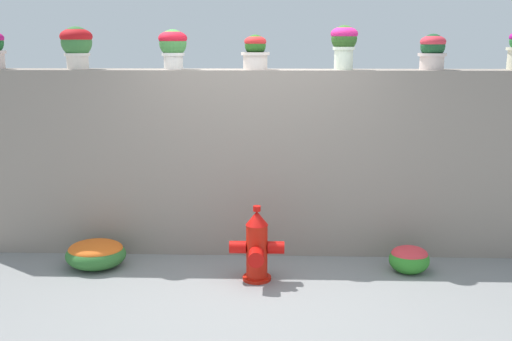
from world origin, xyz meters
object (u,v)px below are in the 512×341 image
(potted_plant_2, at_px, (173,45))
(fire_hydrant, at_px, (257,248))
(potted_plant_4, at_px, (344,42))
(potted_plant_3, at_px, (256,51))
(potted_plant_5, at_px, (433,50))
(flower_bush_right, at_px, (96,253))
(flower_bush_left, at_px, (409,258))
(potted_plant_1, at_px, (77,43))

(potted_plant_2, xyz_separation_m, fire_hydrant, (0.90, -0.91, -1.90))
(potted_plant_2, relative_size, potted_plant_4, 0.92)
(potted_plant_3, relative_size, potted_plant_5, 0.98)
(fire_hydrant, distance_m, flower_bush_right, 1.69)
(fire_hydrant, bearing_deg, flower_bush_right, 169.85)
(potted_plant_5, bearing_deg, flower_bush_left, -112.74)
(potted_plant_3, bearing_deg, potted_plant_2, 175.50)
(fire_hydrant, bearing_deg, potted_plant_5, 26.61)
(fire_hydrant, bearing_deg, potted_plant_3, 92.68)
(potted_plant_4, bearing_deg, potted_plant_5, 3.23)
(potted_plant_1, distance_m, flower_bush_left, 4.07)
(potted_plant_5, distance_m, flower_bush_left, 2.14)
(potted_plant_2, distance_m, flower_bush_right, 2.29)
(potted_plant_2, bearing_deg, flower_bush_left, -15.08)
(potted_plant_5, height_order, flower_bush_left, potted_plant_5)
(potted_plant_1, relative_size, potted_plant_2, 1.07)
(potted_plant_1, bearing_deg, flower_bush_right, -66.52)
(potted_plant_1, bearing_deg, potted_plant_3, -1.59)
(potted_plant_5, height_order, flower_bush_right, potted_plant_5)
(flower_bush_left, bearing_deg, potted_plant_5, 67.26)
(fire_hydrant, bearing_deg, potted_plant_4, 44.15)
(potted_plant_2, bearing_deg, fire_hydrant, -45.29)
(fire_hydrant, relative_size, flower_bush_left, 1.84)
(flower_bush_left, bearing_deg, flower_bush_right, 179.38)
(potted_plant_1, height_order, potted_plant_3, potted_plant_1)
(flower_bush_right, bearing_deg, potted_plant_2, 39.49)
(fire_hydrant, relative_size, flower_bush_right, 1.21)
(potted_plant_4, height_order, flower_bush_left, potted_plant_4)
(potted_plant_3, bearing_deg, potted_plant_5, 1.46)
(potted_plant_3, relative_size, fire_hydrant, 0.48)
(potted_plant_2, height_order, potted_plant_4, potted_plant_4)
(potted_plant_3, xyz_separation_m, potted_plant_4, (0.90, -0.01, 0.09))
(potted_plant_3, height_order, flower_bush_right, potted_plant_3)
(potted_plant_4, xyz_separation_m, flower_bush_left, (0.65, -0.58, -2.11))
(potted_plant_3, bearing_deg, fire_hydrant, -87.32)
(potted_plant_1, bearing_deg, flower_bush_left, -10.50)
(potted_plant_5, relative_size, fire_hydrant, 0.49)
(potted_plant_5, xyz_separation_m, flower_bush_left, (-0.26, -0.63, -2.03))
(flower_bush_left, xyz_separation_m, flower_bush_right, (-3.17, 0.03, 0.00))
(potted_plant_4, bearing_deg, potted_plant_1, 178.82)
(potted_plant_1, bearing_deg, potted_plant_2, 0.90)
(flower_bush_left, relative_size, flower_bush_right, 0.66)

